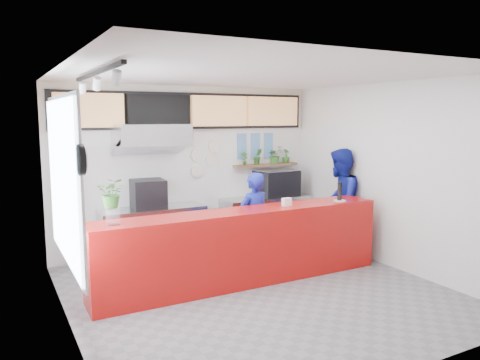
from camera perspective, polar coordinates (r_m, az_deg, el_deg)
name	(u,v)px	position (r m, az deg, el deg)	size (l,w,h in m)	color
floor	(257,291)	(6.80, 2.11, -13.41)	(5.00, 5.00, 0.00)	slate
ceiling	(258,75)	(6.36, 2.25, 12.68)	(5.00, 5.00, 0.00)	silver
wall_back	(189,169)	(8.64, -6.26, 1.38)	(5.00, 5.00, 0.00)	white
wall_left	(65,202)	(5.59, -20.53, -2.57)	(5.00, 5.00, 0.00)	white
wall_right	(391,176)	(7.96, 17.89, 0.51)	(5.00, 5.00, 0.00)	white
service_counter	(244,247)	(6.95, 0.45, -8.14)	(4.50, 0.60, 1.10)	#AB0E0C
cream_band	(188,108)	(8.58, -6.35, 8.70)	(5.00, 0.02, 0.80)	beige
prep_bench	(153,233)	(8.28, -10.53, -6.38)	(1.80, 0.60, 0.90)	#B2B5BA
panini_oven	(148,194)	(8.12, -11.13, -1.67)	(0.54, 0.54, 0.49)	black
extraction_hood	(152,135)	(7.99, -10.73, 5.45)	(1.20, 0.70, 0.35)	#B2B5BA
hood_lip	(152,147)	(8.00, -10.69, 4.02)	(1.20, 0.70, 0.08)	#B2B5BA
right_bench	(267,219)	(9.22, 3.25, -4.80)	(1.80, 0.60, 0.90)	#B2B5BA
espresso_machine	(277,183)	(9.21, 4.47, -0.39)	(0.78, 0.56, 0.50)	black
espresso_tray	(277,171)	(9.18, 4.49, 1.05)	(0.74, 0.51, 0.07)	#B0B3B8
herb_shelf	(266,165)	(9.27, 3.18, 1.85)	(1.40, 0.18, 0.04)	brown
menu_board_far_left	(89,110)	(7.97, -17.89, 8.09)	(1.10, 0.10, 0.55)	tan
menu_board_mid_left	(159,111)	(8.27, -9.88, 8.32)	(1.10, 0.10, 0.55)	black
menu_board_mid_right	(219,111)	(8.71, -2.55, 8.40)	(1.10, 0.10, 0.55)	tan
menu_board_far_right	(273,111)	(9.27, 3.99, 8.35)	(1.10, 0.10, 0.55)	tan
soffit	(189,111)	(8.55, -6.26, 8.37)	(4.80, 0.04, 0.65)	black
window_pane	(63,181)	(5.86, -20.73, -0.15)	(0.04, 2.20, 1.90)	silver
window_frame	(65,181)	(5.86, -20.54, -0.13)	(0.03, 2.30, 2.00)	#B2B5BA
wall_clock_rim	(81,160)	(4.64, -18.82, 2.34)	(0.30, 0.30, 0.05)	black
wall_clock_face	(84,160)	(4.64, -18.46, 2.36)	(0.26, 0.26, 0.02)	white
track_rail	(97,73)	(5.59, -17.09, 12.41)	(0.05, 2.40, 0.04)	black
dec_plate_a	(197,155)	(8.64, -5.29, 3.07)	(0.24, 0.24, 0.03)	silver
dec_plate_b	(212,160)	(8.77, -3.48, 2.50)	(0.24, 0.24, 0.03)	silver
dec_plate_c	(197,171)	(8.67, -5.26, 1.09)	(0.24, 0.24, 0.03)	silver
dec_plate_d	(214,146)	(8.77, -3.19, 4.14)	(0.24, 0.24, 0.03)	silver
photo_frame_a	(242,140)	(9.05, 0.23, 4.90)	(0.20, 0.02, 0.25)	#598CBF
photo_frame_b	(255,140)	(9.19, 1.88, 4.94)	(0.20, 0.02, 0.25)	#598CBF
photo_frame_c	(268,139)	(9.35, 3.48, 4.98)	(0.20, 0.02, 0.25)	#598CBF
photo_frame_d	(242,153)	(9.06, 0.23, 3.32)	(0.20, 0.02, 0.25)	#598CBF
photo_frame_e	(255,152)	(9.21, 1.87, 3.38)	(0.20, 0.02, 0.25)	#598CBF
photo_frame_f	(268,152)	(9.36, 3.46, 3.45)	(0.20, 0.02, 0.25)	#598CBF
staff_center	(254,222)	(7.48, 1.66, -5.10)	(0.58, 0.38, 1.58)	navy
staff_right	(339,201)	(8.58, 12.01, -2.53)	(0.92, 0.72, 1.89)	navy
herb_a	(244,158)	(9.01, 0.54, 2.66)	(0.14, 0.09, 0.26)	#2D6523
herb_b	(258,156)	(9.15, 2.18, 2.90)	(0.17, 0.14, 0.31)	#2D6523
herb_c	(275,155)	(9.36, 4.27, 3.08)	(0.31, 0.27, 0.34)	#2D6523
herb_d	(286,156)	(9.51, 5.63, 2.95)	(0.16, 0.14, 0.28)	#2D6523
glass_vase	(113,216)	(6.09, -15.22, -4.31)	(0.18, 0.18, 0.22)	silver
basil_vase	(112,193)	(6.04, -15.32, -1.52)	(0.34, 0.30, 0.38)	#2D6523
napkin_holder	(287,202)	(7.17, 5.72, -2.68)	(0.14, 0.09, 0.12)	white
white_plate	(339,201)	(7.70, 12.02, -2.47)	(0.20, 0.20, 0.02)	white
pepper_mill	(340,191)	(7.68, 12.06, -1.36)	(0.07, 0.07, 0.29)	black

